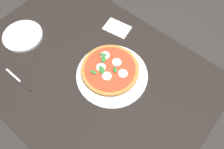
{
  "coord_description": "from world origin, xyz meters",
  "views": [
    {
      "loc": [
        0.4,
        -0.31,
        1.65
      ],
      "look_at": [
        0.1,
        0.05,
        0.77
      ],
      "focal_mm": 34.54,
      "sensor_mm": 36.0,
      "label": 1
    }
  ],
  "objects_px": {
    "pizza": "(110,69)",
    "serving_tray": "(112,75)",
    "knife": "(21,82)",
    "dining_table": "(91,82)",
    "plate_white": "(23,36)",
    "napkin": "(117,28)"
  },
  "relations": [
    {
      "from": "pizza",
      "to": "serving_tray",
      "type": "bearing_deg",
      "value": -25.44
    },
    {
      "from": "serving_tray",
      "to": "knife",
      "type": "distance_m",
      "value": 0.42
    },
    {
      "from": "dining_table",
      "to": "plate_white",
      "type": "distance_m",
      "value": 0.42
    },
    {
      "from": "serving_tray",
      "to": "pizza",
      "type": "height_order",
      "value": "pizza"
    },
    {
      "from": "dining_table",
      "to": "napkin",
      "type": "height_order",
      "value": "napkin"
    },
    {
      "from": "napkin",
      "to": "plate_white",
      "type": "bearing_deg",
      "value": -133.49
    },
    {
      "from": "serving_tray",
      "to": "knife",
      "type": "xyz_separation_m",
      "value": [
        -0.29,
        -0.3,
        -0.0
      ]
    },
    {
      "from": "knife",
      "to": "pizza",
      "type": "bearing_deg",
      "value": 48.43
    },
    {
      "from": "dining_table",
      "to": "napkin",
      "type": "xyz_separation_m",
      "value": [
        -0.06,
        0.28,
        0.13
      ]
    },
    {
      "from": "napkin",
      "to": "dining_table",
      "type": "bearing_deg",
      "value": -78.33
    },
    {
      "from": "pizza",
      "to": "knife",
      "type": "relative_size",
      "value": 1.52
    },
    {
      "from": "napkin",
      "to": "serving_tray",
      "type": "bearing_deg",
      "value": -54.98
    },
    {
      "from": "plate_white",
      "to": "knife",
      "type": "bearing_deg",
      "value": -40.47
    },
    {
      "from": "plate_white",
      "to": "knife",
      "type": "distance_m",
      "value": 0.27
    },
    {
      "from": "pizza",
      "to": "knife",
      "type": "bearing_deg",
      "value": -131.57
    },
    {
      "from": "serving_tray",
      "to": "plate_white",
      "type": "relative_size",
      "value": 1.64
    },
    {
      "from": "plate_white",
      "to": "dining_table",
      "type": "bearing_deg",
      "value": 10.9
    },
    {
      "from": "dining_table",
      "to": "knife",
      "type": "xyz_separation_m",
      "value": [
        -0.19,
        -0.25,
        0.13
      ]
    },
    {
      "from": "serving_tray",
      "to": "napkin",
      "type": "height_order",
      "value": "serving_tray"
    },
    {
      "from": "knife",
      "to": "serving_tray",
      "type": "bearing_deg",
      "value": 45.41
    },
    {
      "from": "dining_table",
      "to": "serving_tray",
      "type": "distance_m",
      "value": 0.17
    },
    {
      "from": "knife",
      "to": "napkin",
      "type": "bearing_deg",
      "value": 75.87
    }
  ]
}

